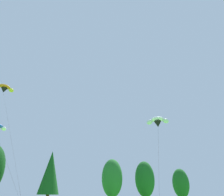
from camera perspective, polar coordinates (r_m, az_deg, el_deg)
name	(u,v)px	position (r m, az deg, el deg)	size (l,w,h in m)	color
treeline_tree_d	(50,172)	(44.52, -16.29, -18.62)	(3.94, 3.94, 10.65)	#472D19
treeline_tree_e	(112,178)	(49.98, 0.03, -20.72)	(4.57, 4.57, 10.25)	#472D19
treeline_tree_f	(145,179)	(54.50, 8.82, -20.77)	(4.59, 4.59, 10.35)	#472D19
treeline_tree_g	(181,183)	(64.29, 18.03, -21.00)	(4.38, 4.38, 9.54)	#472D19
parafoil_kite_mid_white	(158,122)	(31.34, 12.18, -6.26)	(8.49, 10.13, 11.33)	white
parafoil_kite_far_orange	(4,88)	(50.22, -27.02, 2.30)	(8.52, 20.40, 22.95)	orange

